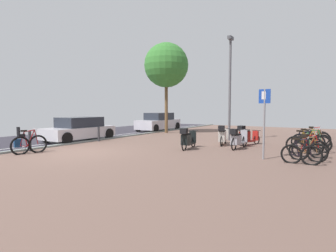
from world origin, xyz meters
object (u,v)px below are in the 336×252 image
Objects in this scene: parking_sign at (264,116)px; street_tree at (166,65)px; bicycle_rack_03 at (304,145)px; scooter_mid at (247,136)px; bicycle_rack_00 at (301,154)px; bicycle_rack_07 at (315,139)px; bicycle_rack_08 at (315,137)px; bicycle_rack_04 at (312,144)px; bicycle_rack_05 at (308,142)px; scooter_extra at (238,139)px; bicycle_rack_02 at (310,149)px; parked_car_far at (159,122)px; lamp_post at (230,83)px; bollard_near at (30,141)px; bicycle_rack_06 at (315,141)px; bicycle_foreground at (28,143)px; scooter_near at (187,139)px; parked_car_near at (79,129)px; scooter_far at (223,136)px; bollard_far at (99,134)px; bicycle_rack_01 at (308,151)px.

street_tree is (-8.45, 6.87, 3.41)m from parking_sign.
bicycle_rack_03 is 3.00m from scooter_mid.
scooter_mid is (-2.77, 3.55, 0.12)m from bicycle_rack_00.
parking_sign is at bearing -105.67° from bicycle_rack_07.
bicycle_rack_07 is 1.01× the size of bicycle_rack_08.
bicycle_rack_04 is at bearing -88.59° from bicycle_rack_08.
bicycle_rack_03 is 1.02× the size of bicycle_rack_05.
scooter_extra is 0.29× the size of street_tree.
parked_car_far reaches higher than bicycle_rack_02.
lamp_post reaches higher than bollard_near.
bicycle_rack_02 is at bearing 24.28° from bollard_near.
bollard_near is at bearing -151.84° from bicycle_rack_03.
bicycle_rack_03 is 11.36m from bollard_near.
bicycle_rack_06 is 3.05m from scooter_mid.
bicycle_foreground is at bearing -38.99° from bollard_near.
street_tree reaches higher than bollard_near.
scooter_near is at bearing -143.90° from bicycle_rack_06.
parked_car_near is 3.89m from bollard_near.
bicycle_foreground is 10.53m from lamp_post.
bicycle_rack_08 is 0.70× the size of scooter_extra.
scooter_far is (-3.67, 0.74, 0.10)m from bicycle_rack_03.
bicycle_rack_02 is (0.15, 1.46, 0.01)m from bicycle_rack_00.
bollard_far is (-7.34, -2.80, -0.05)m from scooter_mid.
parked_car_far is at bearing 98.07° from bicycle_foreground.
bicycle_rack_03 is (-0.25, 0.73, 0.03)m from bicycle_rack_02.
bollard_far is at bearing -80.89° from parked_car_far.
bicycle_rack_04 reaches higher than bicycle_rack_08.
scooter_mid reaches higher than bicycle_rack_06.
bicycle_rack_07 reaches higher than bicycle_rack_01.
scooter_far is at bearing -169.02° from bicycle_rack_05.
parking_sign is 11.41m from street_tree.
bicycle_rack_01 is 4.48m from scooter_far.
bollard_near is at bearing -162.59° from bicycle_rack_00.
parked_car_far reaches higher than bicycle_rack_00.
lamp_post is at bearing -178.41° from bicycle_rack_07.
bicycle_rack_08 is at bearing 87.21° from bicycle_rack_03.
bicycle_rack_01 is 0.83× the size of scooter_mid.
bicycle_rack_07 is at bearing 92.61° from bicycle_rack_06.
scooter_near is 0.90× the size of scooter_extra.
bicycle_rack_07 is at bearing 41.56° from scooter_near.
bicycle_rack_06 is 10.90m from bollard_far.
bicycle_rack_01 is 0.99× the size of bicycle_rack_06.
bicycle_rack_02 is 0.66× the size of scooter_extra.
bollard_near is at bearing -126.14° from lamp_post.
bicycle_rack_03 is 1.75× the size of bollard_far.
scooter_extra is 7.47m from bollard_far.
bicycle_rack_04 reaches higher than scooter_extra.
scooter_near is (4.99, 4.40, 0.05)m from bicycle_foreground.
bollard_far is (-6.34, -2.18, -0.06)m from scooter_far.
bicycle_rack_00 is 0.31× the size of parked_car_near.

